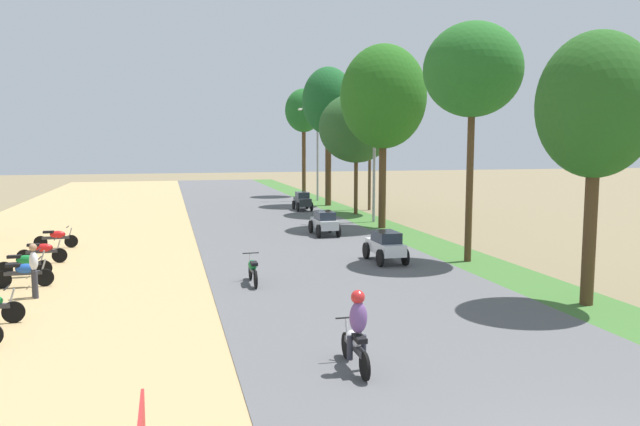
# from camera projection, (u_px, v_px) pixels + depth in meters

# --- Properties ---
(parked_motorbike_fourth) EXTENTS (1.80, 0.54, 0.94)m
(parked_motorbike_fourth) POSITION_uv_depth(u_px,v_px,m) (24.00, 272.00, 19.35)
(parked_motorbike_fourth) COLOR black
(parked_motorbike_fourth) RESTS_ON dirt_shoulder
(parked_motorbike_fifth) EXTENTS (1.80, 0.54, 0.94)m
(parked_motorbike_fifth) POSITION_uv_depth(u_px,v_px,m) (25.00, 263.00, 20.83)
(parked_motorbike_fifth) COLOR black
(parked_motorbike_fifth) RESTS_ON dirt_shoulder
(parked_motorbike_sixth) EXTENTS (1.80, 0.54, 0.94)m
(parked_motorbike_sixth) POSITION_uv_depth(u_px,v_px,m) (43.00, 251.00, 23.20)
(parked_motorbike_sixth) COLOR black
(parked_motorbike_sixth) RESTS_ON dirt_shoulder
(parked_motorbike_seventh) EXTENTS (1.80, 0.54, 0.94)m
(parked_motorbike_seventh) POSITION_uv_depth(u_px,v_px,m) (56.00, 237.00, 26.55)
(parked_motorbike_seventh) COLOR black
(parked_motorbike_seventh) RESTS_ON dirt_shoulder
(pedestrian_on_shoulder) EXTENTS (0.36, 0.43, 1.62)m
(pedestrian_on_shoulder) POSITION_uv_depth(u_px,v_px,m) (34.00, 268.00, 18.00)
(pedestrian_on_shoulder) COLOR #33333D
(pedestrian_on_shoulder) RESTS_ON dirt_shoulder
(median_tree_nearest) EXTENTS (3.21, 3.21, 7.57)m
(median_tree_nearest) POSITION_uv_depth(u_px,v_px,m) (596.00, 107.00, 16.73)
(median_tree_nearest) COLOR #4C351E
(median_tree_nearest) RESTS_ON median_strip
(median_tree_second) EXTENTS (3.68, 3.68, 9.02)m
(median_tree_second) POSITION_uv_depth(u_px,v_px,m) (473.00, 71.00, 22.86)
(median_tree_second) COLOR #4C351E
(median_tree_second) RESTS_ON median_strip
(median_tree_third) EXTENTS (4.54, 4.54, 9.68)m
(median_tree_third) POSITION_uv_depth(u_px,v_px,m) (383.00, 97.00, 32.18)
(median_tree_third) COLOR #4C351E
(median_tree_third) RESTS_ON median_strip
(median_tree_fourth) EXTENTS (4.75, 4.75, 7.67)m
(median_tree_fourth) POSITION_uv_depth(u_px,v_px,m) (356.00, 128.00, 38.78)
(median_tree_fourth) COLOR #4C351E
(median_tree_fourth) RESTS_ON median_strip
(median_tree_fifth) EXTENTS (3.75, 3.75, 9.95)m
(median_tree_fifth) POSITION_uv_depth(u_px,v_px,m) (328.00, 102.00, 43.99)
(median_tree_fifth) COLOR #4C351E
(median_tree_fifth) RESTS_ON median_strip
(median_tree_sixth) EXTENTS (3.15, 3.15, 9.09)m
(median_tree_sixth) POSITION_uv_depth(u_px,v_px,m) (304.00, 111.00, 51.77)
(median_tree_sixth) COLOR #4C351E
(median_tree_sixth) RESTS_ON median_strip
(streetlamp_near) EXTENTS (3.16, 0.20, 7.19)m
(streetlamp_near) POSITION_uv_depth(u_px,v_px,m) (374.00, 149.00, 35.01)
(streetlamp_near) COLOR gray
(streetlamp_near) RESTS_ON median_strip
(streetlamp_mid) EXTENTS (3.16, 0.20, 7.33)m
(streetlamp_mid) POSITION_uv_depth(u_px,v_px,m) (318.00, 147.00, 48.10)
(streetlamp_mid) COLOR gray
(streetlamp_mid) RESTS_ON median_strip
(utility_pole_near) EXTENTS (1.80, 0.20, 8.62)m
(utility_pole_near) POSITION_uv_depth(u_px,v_px,m) (370.00, 144.00, 41.72)
(utility_pole_near) COLOR brown
(utility_pole_near) RESTS_ON ground
(car_sedan_white) EXTENTS (1.10, 2.26, 1.19)m
(car_sedan_white) POSITION_uv_depth(u_px,v_px,m) (385.00, 245.00, 23.34)
(car_sedan_white) COLOR silver
(car_sedan_white) RESTS_ON road_strip
(car_sedan_silver) EXTENTS (1.10, 2.26, 1.19)m
(car_sedan_silver) POSITION_uv_depth(u_px,v_px,m) (324.00, 222.00, 30.18)
(car_sedan_silver) COLOR #B7BCC1
(car_sedan_silver) RESTS_ON road_strip
(car_hatchback_charcoal) EXTENTS (1.04, 2.00, 1.23)m
(car_hatchback_charcoal) POSITION_uv_depth(u_px,v_px,m) (302.00, 200.00, 41.36)
(car_hatchback_charcoal) COLOR #282D33
(car_hatchback_charcoal) RESTS_ON road_strip
(motorbike_foreground_rider) EXTENTS (0.54, 1.80, 1.66)m
(motorbike_foreground_rider) POSITION_uv_depth(u_px,v_px,m) (356.00, 332.00, 12.21)
(motorbike_foreground_rider) COLOR black
(motorbike_foreground_rider) RESTS_ON road_strip
(motorbike_ahead_second) EXTENTS (0.54, 1.80, 0.94)m
(motorbike_ahead_second) POSITION_uv_depth(u_px,v_px,m) (253.00, 269.00, 19.77)
(motorbike_ahead_second) COLOR black
(motorbike_ahead_second) RESTS_ON road_strip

